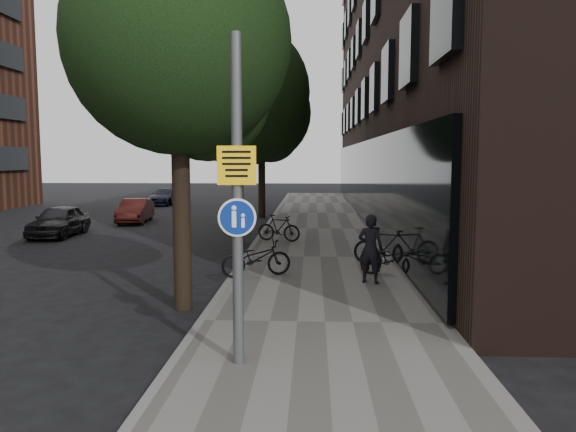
# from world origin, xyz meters

# --- Properties ---
(ground) EXTENTS (120.00, 120.00, 0.00)m
(ground) POSITION_xyz_m (0.00, 0.00, 0.00)
(ground) COLOR black
(ground) RESTS_ON ground
(sidewalk) EXTENTS (4.50, 60.00, 0.12)m
(sidewalk) POSITION_xyz_m (0.25, 10.00, 0.06)
(sidewalk) COLOR slate
(sidewalk) RESTS_ON ground
(curb_edge) EXTENTS (0.15, 60.00, 0.13)m
(curb_edge) POSITION_xyz_m (-2.00, 10.00, 0.07)
(curb_edge) COLOR slate
(curb_edge) RESTS_ON ground
(building_right_dark_brick) EXTENTS (12.00, 40.00, 18.00)m
(building_right_dark_brick) POSITION_xyz_m (8.50, 22.00, 9.00)
(building_right_dark_brick) COLOR black
(building_right_dark_brick) RESTS_ON ground
(street_tree_near) EXTENTS (4.40, 4.40, 7.50)m
(street_tree_near) POSITION_xyz_m (-2.53, 4.64, 5.11)
(street_tree_near) COLOR black
(street_tree_near) RESTS_ON ground
(street_tree_mid) EXTENTS (5.00, 5.00, 7.80)m
(street_tree_mid) POSITION_xyz_m (-2.53, 13.14, 5.11)
(street_tree_mid) COLOR black
(street_tree_mid) RESTS_ON ground
(street_tree_far) EXTENTS (5.00, 5.00, 7.80)m
(street_tree_far) POSITION_xyz_m (-2.53, 22.14, 5.11)
(street_tree_far) COLOR black
(street_tree_far) RESTS_ON ground
(signpost) EXTENTS (0.54, 0.15, 4.64)m
(signpost) POSITION_xyz_m (-1.03, 1.24, 2.46)
(signpost) COLOR #595B5E
(signpost) RESTS_ON sidewalk
(pedestrian) EXTENTS (0.69, 0.58, 1.63)m
(pedestrian) POSITION_xyz_m (1.37, 6.52, 0.94)
(pedestrian) COLOR black
(pedestrian) RESTS_ON sidewalk
(parked_bike_facade_near) EXTENTS (1.68, 0.97, 0.83)m
(parked_bike_facade_near) POSITION_xyz_m (2.00, 7.41, 0.54)
(parked_bike_facade_near) COLOR black
(parked_bike_facade_near) RESTS_ON sidewalk
(parked_bike_facade_far) EXTENTS (1.81, 0.97, 1.05)m
(parked_bike_facade_far) POSITION_xyz_m (2.00, 8.75, 0.64)
(parked_bike_facade_far) COLOR black
(parked_bike_facade_far) RESTS_ON sidewalk
(parked_bike_curb_near) EXTENTS (1.86, 1.19, 0.92)m
(parked_bike_curb_near) POSITION_xyz_m (-1.38, 7.14, 0.58)
(parked_bike_curb_near) COLOR black
(parked_bike_curb_near) RESTS_ON sidewalk
(parked_bike_curb_far) EXTENTS (1.62, 0.86, 0.94)m
(parked_bike_curb_far) POSITION_xyz_m (-1.18, 13.04, 0.59)
(parked_bike_curb_far) COLOR black
(parked_bike_curb_far) RESTS_ON sidewalk
(parked_car_near) EXTENTS (1.51, 3.59, 1.21)m
(parked_car_near) POSITION_xyz_m (-9.87, 14.75, 0.61)
(parked_car_near) COLOR black
(parked_car_near) RESTS_ON ground
(parked_car_mid) EXTENTS (1.48, 3.46, 1.11)m
(parked_car_mid) POSITION_xyz_m (-8.37, 19.45, 0.55)
(parked_car_mid) COLOR #5A1E19
(parked_car_mid) RESTS_ON ground
(parked_car_far) EXTENTS (2.02, 3.91, 1.08)m
(parked_car_far) POSITION_xyz_m (-9.58, 29.50, 0.54)
(parked_car_far) COLOR #1A1D30
(parked_car_far) RESTS_ON ground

